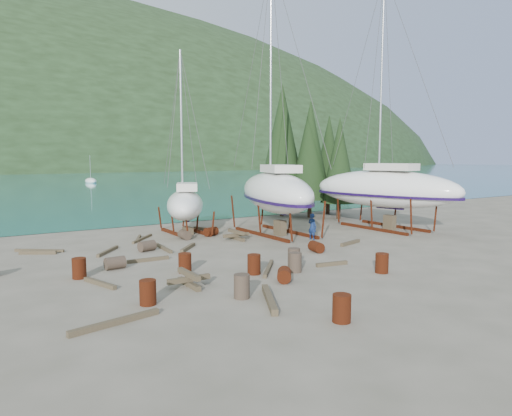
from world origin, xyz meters
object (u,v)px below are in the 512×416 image
small_sailboat_shore (185,204)px  worker (312,227)px  large_sailboat_near (275,192)px  large_sailboat_far (385,188)px

small_sailboat_shore → worker: size_ratio=7.34×
worker → small_sailboat_shore: bearing=31.7°
large_sailboat_near → small_sailboat_shore: 6.14m
small_sailboat_shore → large_sailboat_near: bearing=-10.9°
large_sailboat_near → worker: bearing=-56.8°
worker → large_sailboat_near: bearing=5.3°
large_sailboat_far → worker: size_ratio=10.81×
worker → large_sailboat_far: bearing=-94.2°
large_sailboat_near → large_sailboat_far: bearing=2.9°
large_sailboat_near → small_sailboat_shore: bearing=162.4°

